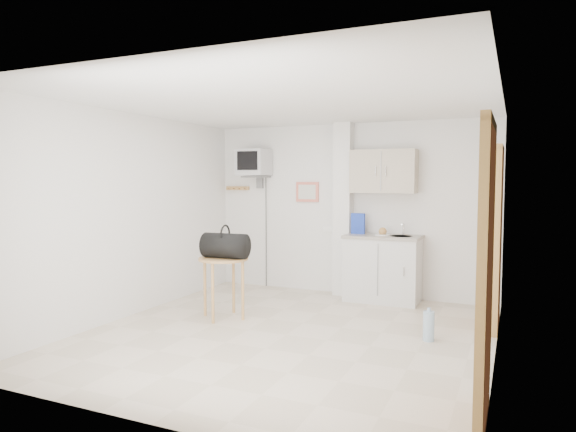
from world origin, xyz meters
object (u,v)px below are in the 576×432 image
at_px(crt_television, 254,163).
at_px(round_table, 223,266).
at_px(water_bottle, 429,326).
at_px(duffel_bag, 225,245).

xyz_separation_m(crt_television, round_table, (0.47, -1.70, -1.30)).
distance_m(crt_television, water_bottle, 3.76).
bearing_deg(crt_television, duffel_bag, -73.33).
height_order(round_table, duffel_bag, duffel_bag).
xyz_separation_m(crt_television, duffel_bag, (0.52, -1.73, -1.04)).
xyz_separation_m(round_table, duffel_bag, (0.05, -0.03, 0.26)).
bearing_deg(round_table, crt_television, 105.47).
height_order(crt_television, round_table, crt_television).
height_order(crt_television, duffel_bag, crt_television).
bearing_deg(round_table, water_bottle, 2.30).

